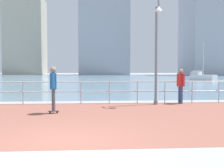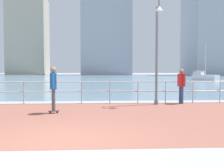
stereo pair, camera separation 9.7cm
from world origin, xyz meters
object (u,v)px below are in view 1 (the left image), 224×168
(sailboat_red, at_px, (202,77))
(lamppost, at_px, (157,44))
(skateboarder, at_px, (53,85))
(bystander, at_px, (181,83))

(sailboat_red, bearing_deg, lamppost, -116.81)
(skateboarder, xyz_separation_m, sailboat_red, (18.89, 30.64, -0.48))
(lamppost, relative_size, skateboarder, 2.95)
(skateboarder, distance_m, bystander, 6.28)
(lamppost, bearing_deg, bystander, 17.65)
(lamppost, xyz_separation_m, bystander, (1.31, 0.42, -1.88))
(lamppost, height_order, skateboarder, lamppost)
(lamppost, distance_m, bystander, 2.32)
(lamppost, distance_m, skateboarder, 5.24)
(sailboat_red, bearing_deg, bystander, -115.00)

